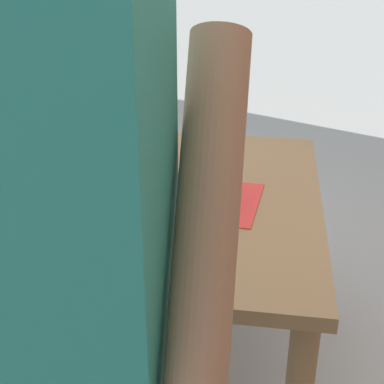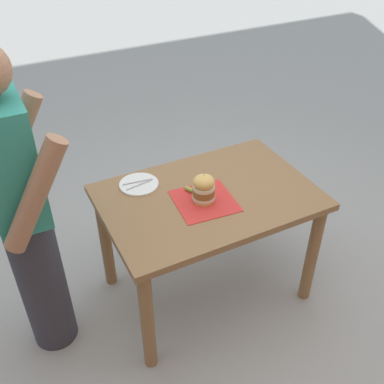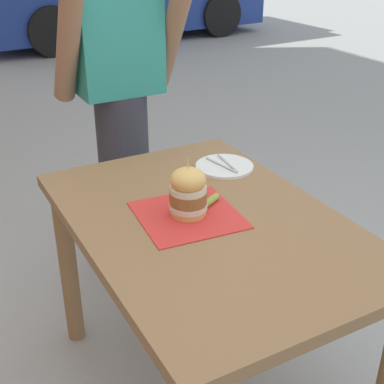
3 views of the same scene
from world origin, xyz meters
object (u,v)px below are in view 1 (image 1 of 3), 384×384
object	(u,v)px
patio_table	(197,227)
pickle_spear	(177,197)
side_plate_with_forks	(90,232)
sandwich	(207,177)
diner_across_table	(55,360)

from	to	relation	value
patio_table	pickle_spear	size ratio (longest dim) A/B	13.42
pickle_spear	side_plate_with_forks	world-z (taller)	pickle_spear
pickle_spear	patio_table	bearing A→B (deg)	-125.57
sandwich	pickle_spear	distance (m)	0.12
patio_table	pickle_spear	bearing A→B (deg)	54.43
patio_table	diner_across_table	xyz separation A→B (m)	(0.09, 0.93, 0.26)
patio_table	diner_across_table	size ratio (longest dim) A/B	0.69
patio_table	diner_across_table	bearing A→B (deg)	84.62
sandwich	side_plate_with_forks	xyz separation A→B (m)	(0.29, 0.25, -0.08)
sandwich	patio_table	bearing A→B (deg)	-52.16
patio_table	side_plate_with_forks	world-z (taller)	side_plate_with_forks
patio_table	side_plate_with_forks	distance (m)	0.42
patio_table	diner_across_table	world-z (taller)	diner_across_table
sandwich	diner_across_table	bearing A→B (deg)	81.73
pickle_spear	side_plate_with_forks	xyz separation A→B (m)	(0.20, 0.23, -0.01)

